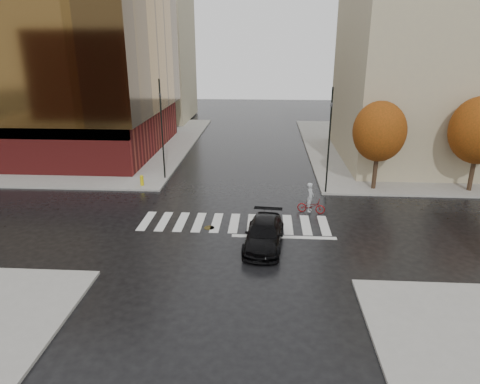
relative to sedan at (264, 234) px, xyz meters
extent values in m
plane|color=black|center=(-1.87, 2.47, -0.71)|extent=(120.00, 120.00, 0.00)
cube|color=gray|center=(-22.87, 23.47, -0.63)|extent=(30.00, 30.00, 0.15)
cube|color=gray|center=(19.13, 23.47, -0.63)|extent=(30.00, 30.00, 0.15)
cube|color=silver|center=(-1.87, 2.97, -0.70)|extent=(12.00, 3.00, 0.01)
cube|color=maroon|center=(-23.87, 20.47, 1.44)|extent=(26.00, 18.00, 4.00)
cube|color=brown|center=(-23.87, 20.47, 9.44)|extent=(27.00, 19.00, 12.00)
cube|color=tan|center=(15.13, 19.47, 8.44)|extent=(16.00, 16.00, 18.00)
cube|color=tan|center=(-17.87, 39.47, 9.44)|extent=(14.00, 12.00, 20.00)
cylinder|color=#312215|center=(8.13, 9.87, 0.84)|extent=(0.32, 0.32, 2.80)
ellipsoid|color=#913A0E|center=(8.13, 9.87, 3.76)|extent=(3.80, 3.80, 4.37)
cylinder|color=#312215|center=(15.13, 9.87, 0.84)|extent=(0.32, 0.32, 2.80)
ellipsoid|color=#913A0E|center=(15.13, 9.87, 3.92)|extent=(4.20, 4.20, 4.83)
imported|color=black|center=(0.00, 0.00, 0.00)|extent=(2.41, 5.02, 1.41)
imported|color=maroon|center=(3.01, 4.97, -0.23)|extent=(1.90, 1.05, 0.95)
imported|color=#9DA1A5|center=(2.91, 4.97, 0.38)|extent=(0.62, 0.79, 1.92)
cylinder|color=black|center=(-8.17, 11.47, 3.34)|extent=(0.12, 0.12, 7.80)
imported|color=black|center=(-8.17, 11.47, 6.17)|extent=(0.22, 0.19, 0.97)
cylinder|color=black|center=(4.43, 8.77, 3.21)|extent=(0.12, 0.12, 7.54)
imported|color=black|center=(4.43, 8.77, 5.95)|extent=(0.22, 0.23, 0.94)
cylinder|color=#C3AD0B|center=(-9.46, 9.41, -0.22)|extent=(0.27, 0.27, 0.67)
sphere|color=#C3AD0B|center=(-9.46, 9.41, 0.11)|extent=(0.29, 0.29, 0.29)
cylinder|color=#4C401B|center=(-3.31, 2.17, -0.70)|extent=(0.84, 0.84, 0.01)
camera|label=1|loc=(0.03, -21.19, 9.90)|focal=32.00mm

